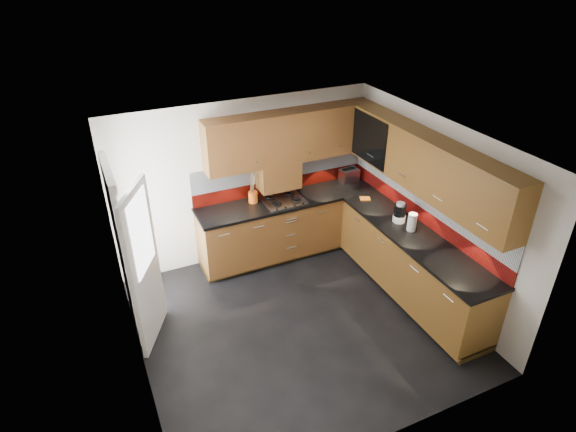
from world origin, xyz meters
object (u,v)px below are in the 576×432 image
utensil_pot (253,196)px  food_processor (400,213)px  gas_hob (283,200)px  toaster (349,175)px

utensil_pot → food_processor: (1.57, -1.32, 0.03)m
gas_hob → utensil_pot: bearing=160.3°
utensil_pot → food_processor: size_ratio=1.68×
utensil_pot → food_processor: 2.06m
toaster → food_processor: size_ratio=1.07×
utensil_pot → toaster: size_ratio=1.57×
gas_hob → food_processor: bearing=-45.3°
toaster → food_processor: (-0.03, -1.35, 0.03)m
gas_hob → utensil_pot: utensil_pot is taller
toaster → gas_hob: bearing=-171.9°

